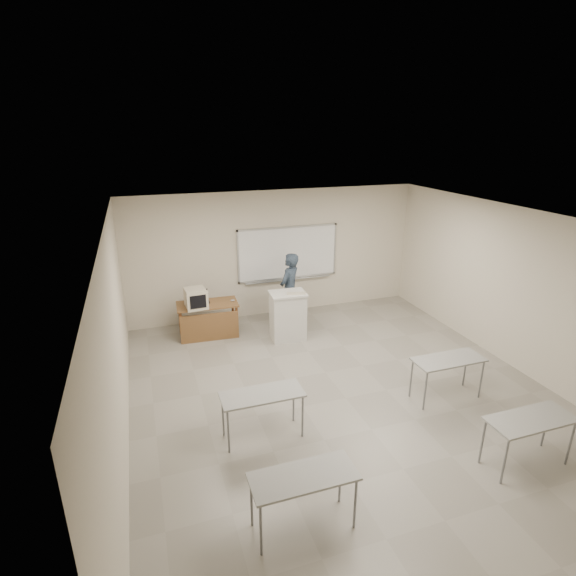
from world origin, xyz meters
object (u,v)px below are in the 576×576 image
object	(u,v)px
laptop	(201,299)
presenter	(290,290)
mouse	(233,300)
whiteboard	(288,254)
instructor_desk	(209,315)
keyboard	(296,293)
podium	(288,316)
crt_monitor	(196,298)

from	to	relation	value
laptop	presenter	distance (m)	1.98
laptop	presenter	world-z (taller)	presenter
mouse	whiteboard	bearing A→B (deg)	46.55
instructor_desk	keyboard	bearing A→B (deg)	-19.45
keyboard	presenter	size ratio (longest dim) A/B	0.24
podium	laptop	size ratio (longest dim) A/B	3.26
whiteboard	podium	size ratio (longest dim) A/B	2.35
mouse	keyboard	world-z (taller)	keyboard
keyboard	mouse	bearing A→B (deg)	161.66
instructor_desk	crt_monitor	distance (m)	0.49
whiteboard	keyboard	size ratio (longest dim) A/B	6.15
mouse	keyboard	xyz separation A→B (m)	(1.20, -0.78, 0.30)
laptop	podium	bearing A→B (deg)	-27.30
presenter	mouse	bearing A→B (deg)	-40.63
whiteboard	instructor_desk	distance (m)	2.47
presenter	crt_monitor	bearing A→B (deg)	-38.76
laptop	presenter	xyz separation A→B (m)	(1.97, -0.19, 0.05)
podium	laptop	world-z (taller)	podium
presenter	whiteboard	bearing A→B (deg)	-147.36
podium	keyboard	distance (m)	0.57
crt_monitor	laptop	world-z (taller)	crt_monitor
crt_monitor	keyboard	size ratio (longest dim) A/B	1.21
laptop	mouse	distance (m)	0.68
keyboard	instructor_desk	bearing A→B (deg)	172.43
crt_monitor	whiteboard	bearing A→B (deg)	16.49
crt_monitor	presenter	bearing A→B (deg)	-1.57
crt_monitor	laptop	bearing A→B (deg)	57.72
laptop	keyboard	world-z (taller)	keyboard
whiteboard	laptop	xyz separation A→B (m)	(-2.20, -0.60, -0.67)
laptop	mouse	world-z (taller)	laptop
instructor_desk	crt_monitor	world-z (taller)	crt_monitor
instructor_desk	laptop	distance (m)	0.40
whiteboard	mouse	distance (m)	1.89
instructor_desk	podium	size ratio (longest dim) A/B	1.23
crt_monitor	mouse	size ratio (longest dim) A/B	5.18
crt_monitor	laptop	size ratio (longest dim) A/B	1.50
laptop	crt_monitor	bearing A→B (deg)	-118.50
instructor_desk	presenter	bearing A→B (deg)	5.33
keyboard	laptop	bearing A→B (deg)	166.77
instructor_desk	mouse	xyz separation A→B (m)	(0.55, 0.06, 0.25)
crt_monitor	presenter	size ratio (longest dim) A/B	0.28
instructor_desk	presenter	size ratio (longest dim) A/B	0.76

